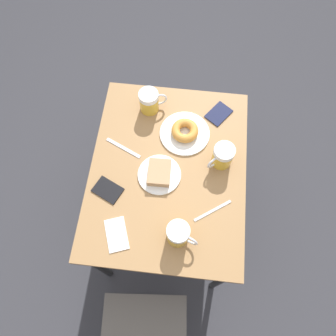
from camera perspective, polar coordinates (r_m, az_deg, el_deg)
ground_plane at (r=2.26m, az=-0.00°, el=-8.08°), size 8.00×8.00×0.00m
table at (r=1.60m, az=-0.00°, el=-1.39°), size 0.73×0.93×0.78m
plate_with_cake at (r=1.50m, az=-1.53°, el=-0.96°), size 0.20×0.20×0.05m
plate_with_donut at (r=1.60m, az=2.94°, el=6.30°), size 0.24×0.24×0.05m
beer_mug_left at (r=1.37m, az=1.84°, el=-11.41°), size 0.13×0.10×0.12m
beer_mug_center at (r=1.64m, az=-3.23°, el=11.54°), size 0.14×0.10×0.12m
beer_mug_right at (r=1.51m, az=9.45°, el=2.07°), size 0.12×0.11×0.12m
napkin_folded at (r=1.45m, az=-8.94°, el=-11.35°), size 0.13×0.17×0.00m
fork at (r=1.47m, az=7.78°, el=-7.38°), size 0.16×0.12×0.00m
knife at (r=1.59m, az=-7.78°, el=3.49°), size 0.18×0.09×0.00m
passport_near_edge at (r=1.69m, az=8.82°, el=9.31°), size 0.15×0.15×0.01m
passport_far_edge at (r=1.51m, az=-10.46°, el=-3.78°), size 0.15×0.13×0.01m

